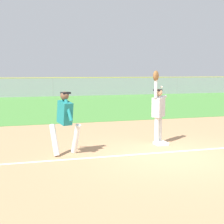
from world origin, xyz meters
name	(u,v)px	position (x,y,z in m)	size (l,w,h in m)	color
ground_plane	(172,156)	(0.00, 0.00, 0.00)	(74.04, 74.04, 0.00)	tan
outfield_grass	(70,105)	(0.00, 14.92, 0.01)	(50.68, 16.71, 0.01)	#478438
chalk_foul_line	(31,162)	(-3.65, 0.53, 0.00)	(12.00, 0.10, 0.01)	white
first_base	(161,143)	(0.35, 1.43, 0.04)	(0.38, 0.38, 0.08)	white
fielder	(158,108)	(0.32, 1.59, 1.12)	(0.76, 0.66, 2.28)	silver
runner	(65,118)	(-2.68, 1.04, 1.00)	(0.84, 0.83, 1.72)	white
baseball	(161,87)	(0.40, 1.55, 1.78)	(0.07, 0.07, 0.07)	white
outfield_fence	(53,87)	(0.00, 23.28, 0.87)	(50.76, 0.08, 1.73)	#93999E
parked_car_tan	(40,87)	(-0.80, 26.91, 0.67)	(4.51, 2.33, 1.25)	tan
parked_car_white	(92,87)	(4.60, 26.98, 0.67)	(4.52, 2.35, 1.25)	white
parked_car_red	(145,86)	(10.69, 26.97, 0.67)	(4.57, 2.46, 1.25)	#B21E1E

